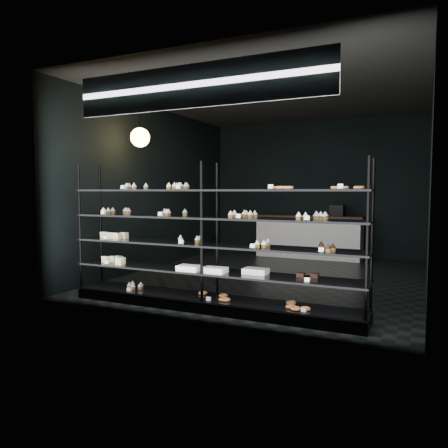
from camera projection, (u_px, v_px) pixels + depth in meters
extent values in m
cube|color=black|center=(274.00, 276.00, 7.88)|extent=(5.00, 6.00, 0.01)
cube|color=black|center=(275.00, 96.00, 7.63)|extent=(5.00, 6.00, 0.01)
cube|color=black|center=(314.00, 188.00, 10.47)|extent=(5.00, 0.01, 3.20)
cube|color=black|center=(192.00, 186.00, 5.04)|extent=(5.00, 0.01, 3.20)
cube|color=black|center=(156.00, 188.00, 8.81)|extent=(0.01, 6.00, 3.20)
cube|color=black|center=(430.00, 187.00, 6.70)|extent=(0.01, 6.00, 3.20)
cube|color=black|center=(210.00, 305.00, 5.68)|extent=(4.00, 0.50, 0.12)
cylinder|color=black|center=(80.00, 230.00, 6.24)|extent=(0.04, 0.04, 1.85)
cylinder|color=black|center=(101.00, 228.00, 6.64)|extent=(0.04, 0.04, 1.85)
cylinder|color=black|center=(202.00, 236.00, 5.41)|extent=(0.04, 0.04, 1.85)
cylinder|color=black|center=(217.00, 233.00, 5.81)|extent=(0.04, 0.04, 1.85)
cylinder|color=black|center=(367.00, 244.00, 4.58)|extent=(0.04, 0.04, 1.85)
cylinder|color=black|center=(372.00, 240.00, 4.98)|extent=(0.04, 0.04, 1.85)
cube|color=black|center=(210.00, 298.00, 5.67)|extent=(4.00, 0.50, 0.03)
cube|color=black|center=(210.00, 272.00, 5.65)|extent=(4.00, 0.50, 0.02)
cube|color=black|center=(210.00, 245.00, 5.62)|extent=(4.00, 0.50, 0.02)
cube|color=black|center=(210.00, 218.00, 5.59)|extent=(4.00, 0.50, 0.02)
cube|color=black|center=(209.00, 190.00, 5.57)|extent=(4.00, 0.50, 0.02)
cube|color=white|center=(124.00, 188.00, 5.91)|extent=(0.06, 0.04, 0.06)
cube|color=white|center=(175.00, 187.00, 5.57)|extent=(0.06, 0.04, 0.06)
cube|color=white|center=(271.00, 187.00, 5.03)|extent=(0.05, 0.04, 0.06)
cube|color=white|center=(339.00, 187.00, 4.71)|extent=(0.06, 0.04, 0.06)
cube|color=white|center=(106.00, 213.00, 6.07)|extent=(0.06, 0.04, 0.06)
cube|color=white|center=(162.00, 214.00, 5.68)|extent=(0.05, 0.04, 0.06)
cube|color=white|center=(235.00, 216.00, 5.25)|extent=(0.06, 0.04, 0.06)
cube|color=white|center=(310.00, 218.00, 4.86)|extent=(0.06, 0.04, 0.06)
cube|color=white|center=(103.00, 238.00, 6.12)|extent=(0.06, 0.04, 0.06)
cube|color=white|center=(182.00, 242.00, 5.59)|extent=(0.06, 0.04, 0.06)
cube|color=white|center=(255.00, 246.00, 5.16)|extent=(0.05, 0.04, 0.06)
cube|color=white|center=(324.00, 250.00, 4.82)|extent=(0.06, 0.04, 0.06)
cube|color=white|center=(110.00, 263.00, 6.11)|extent=(0.06, 0.04, 0.06)
cube|color=white|center=(307.00, 280.00, 4.93)|extent=(0.06, 0.04, 0.06)
cube|color=white|center=(131.00, 290.00, 5.98)|extent=(0.06, 0.04, 0.06)
cube|color=white|center=(208.00, 299.00, 5.48)|extent=(0.06, 0.04, 0.06)
cube|color=white|center=(300.00, 310.00, 4.98)|extent=(0.06, 0.04, 0.06)
cube|color=#0B0C3A|center=(195.00, 86.00, 5.03)|extent=(3.20, 0.04, 0.45)
cube|color=white|center=(194.00, 86.00, 5.01)|extent=(3.30, 0.02, 0.50)
cylinder|color=black|center=(140.00, 111.00, 7.38)|extent=(0.01, 0.01, 0.57)
sphere|color=#FFAE59|center=(140.00, 137.00, 7.41)|extent=(0.32, 0.32, 0.32)
cube|color=white|center=(309.00, 238.00, 10.10)|extent=(2.37, 0.60, 0.92)
cube|color=black|center=(309.00, 217.00, 10.06)|extent=(2.46, 0.65, 0.06)
cube|color=black|center=(337.00, 210.00, 9.78)|extent=(0.30, 0.30, 0.25)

